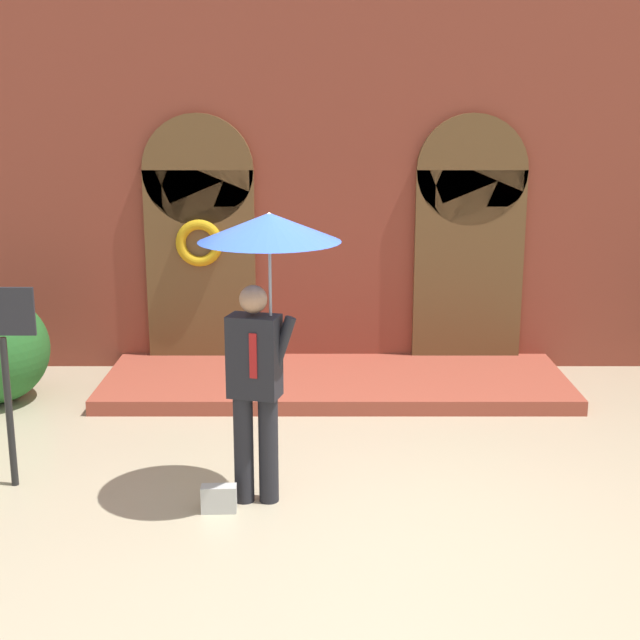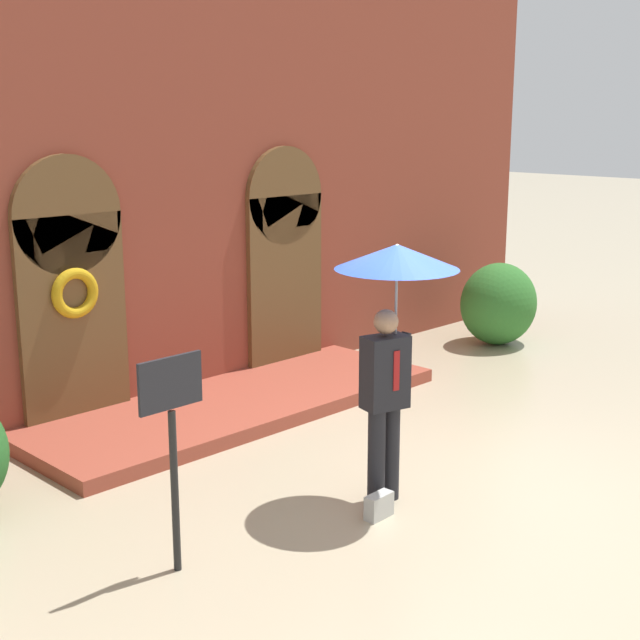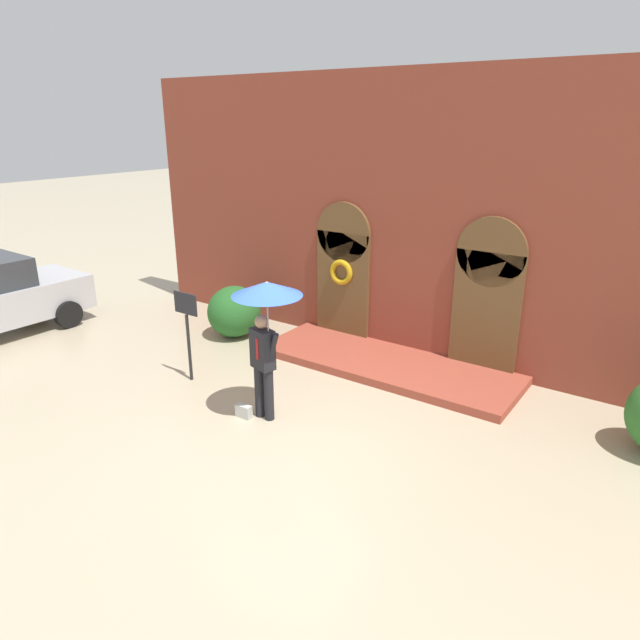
% 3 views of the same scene
% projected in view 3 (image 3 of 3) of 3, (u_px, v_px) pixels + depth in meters
% --- Properties ---
extents(ground_plane, '(80.00, 80.00, 0.00)m').
position_uv_depth(ground_plane, '(292.00, 434.00, 8.99)').
color(ground_plane, tan).
extents(building_facade, '(14.00, 2.30, 5.60)m').
position_uv_depth(building_facade, '(418.00, 226.00, 11.29)').
color(building_facade, brown).
rests_on(building_facade, ground).
extents(person_with_umbrella, '(1.10, 1.10, 2.36)m').
position_uv_depth(person_with_umbrella, '(266.00, 309.00, 8.78)').
color(person_with_umbrella, black).
rests_on(person_with_umbrella, ground).
extents(handbag, '(0.28, 0.13, 0.22)m').
position_uv_depth(handbag, '(244.00, 411.00, 9.44)').
color(handbag, '#B7B7B2').
rests_on(handbag, ground).
extents(sign_post, '(0.56, 0.06, 1.72)m').
position_uv_depth(sign_post, '(187.00, 322.00, 10.45)').
color(sign_post, black).
rests_on(sign_post, ground).
extents(shrub_left, '(1.16, 1.24, 1.16)m').
position_uv_depth(shrub_left, '(234.00, 312.00, 12.83)').
color(shrub_left, '#235B23').
rests_on(shrub_left, ground).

